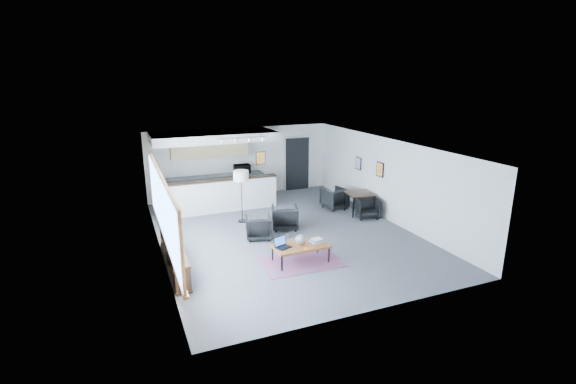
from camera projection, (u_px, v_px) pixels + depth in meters
name	position (u px, v px, depth m)	size (l,w,h in m)	color
room	(285.00, 191.00, 11.88)	(7.02, 9.02, 2.62)	#49494C
window	(163.00, 209.00, 9.76)	(0.10, 5.95, 1.66)	#8CBFFF
console	(174.00, 255.00, 10.00)	(0.35, 3.00, 0.80)	black
kitchenette	(214.00, 166.00, 14.72)	(4.20, 1.96, 2.60)	white
doorway	(297.00, 163.00, 16.72)	(1.10, 0.12, 2.15)	black
track_light	(242.00, 139.00, 13.28)	(1.60, 0.07, 0.15)	silver
wall_art_lower	(380.00, 169.00, 13.44)	(0.03, 0.38, 0.48)	black
wall_art_upper	(358.00, 163.00, 14.61)	(0.03, 0.34, 0.44)	black
kilim_rug	(300.00, 261.00, 10.41)	(2.02, 1.41, 0.01)	#60324B
coffee_table	(301.00, 246.00, 10.30)	(1.36, 0.74, 0.44)	brown
laptop	(282.00, 244.00, 10.16)	(0.43, 0.39, 0.25)	black
ceramic_pot	(300.00, 239.00, 10.31)	(0.25, 0.25, 0.25)	gray
book_stack	(317.00, 240.00, 10.47)	(0.33, 0.28, 0.09)	silver
coaster	(306.00, 248.00, 10.07)	(0.13, 0.13, 0.01)	#E5590C
armchair_left	(258.00, 226.00, 11.80)	(0.70, 0.66, 0.72)	black
armchair_right	(285.00, 216.00, 12.55)	(0.75, 0.71, 0.78)	black
floor_lamp	(241.00, 178.00, 12.87)	(0.57, 0.57, 1.65)	black
dining_table	(360.00, 195.00, 13.85)	(0.95, 0.95, 0.71)	black
dining_chair_near	(367.00, 209.00, 13.52)	(0.59, 0.56, 0.61)	black
dining_chair_far	(334.00, 199.00, 14.49)	(0.65, 0.61, 0.67)	black
microwave	(242.00, 168.00, 15.59)	(0.58, 0.32, 0.40)	black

